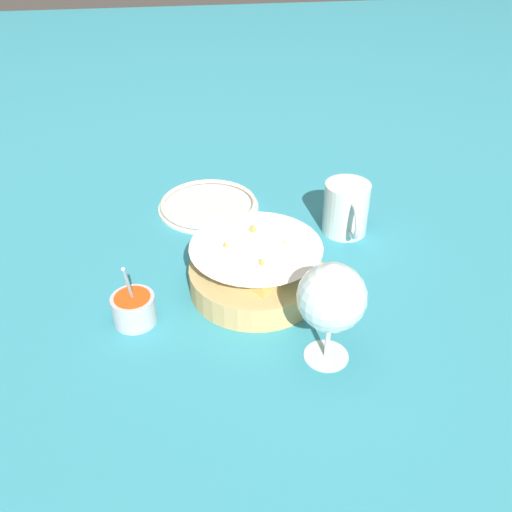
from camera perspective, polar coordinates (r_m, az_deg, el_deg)
ground_plane at (r=0.91m, az=-2.55°, el=-2.30°), size 4.00×4.00×0.00m
food_basket at (r=0.87m, az=0.05°, el=-1.28°), size 0.20×0.20×0.09m
sauce_cup at (r=0.83m, az=-12.13°, el=-5.08°), size 0.07×0.06×0.12m
wine_glass at (r=0.72m, az=7.57°, el=-4.36°), size 0.09×0.09×0.15m
beer_mug at (r=1.01m, az=8.99°, el=4.54°), size 0.12×0.08×0.09m
side_plate at (r=1.09m, az=-4.78°, el=5.15°), size 0.19×0.19×0.01m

